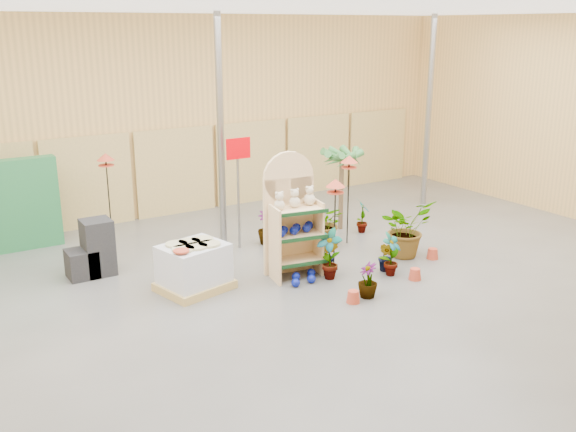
% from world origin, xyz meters
% --- Properties ---
extents(room, '(15.20, 12.10, 4.70)m').
position_xyz_m(room, '(0.00, 0.91, 2.21)').
color(room, '#535350').
rests_on(room, ground).
extents(display_shelf, '(1.00, 0.73, 2.19)m').
position_xyz_m(display_shelf, '(0.24, 1.28, 1.00)').
color(display_shelf, '#E0BA85').
rests_on(display_shelf, ground).
extents(teddy_bears, '(0.80, 0.20, 0.34)m').
position_xyz_m(teddy_bears, '(0.26, 1.18, 1.38)').
color(teddy_bears, beige).
rests_on(teddy_bears, display_shelf).
extents(gazing_balls_shelf, '(0.80, 0.27, 0.15)m').
position_xyz_m(gazing_balls_shelf, '(0.24, 1.16, 0.86)').
color(gazing_balls_shelf, '#0B1890').
rests_on(gazing_balls_shelf, display_shelf).
extents(gazing_balls_floor, '(0.63, 0.39, 0.15)m').
position_xyz_m(gazing_balls_floor, '(0.20, 0.84, 0.07)').
color(gazing_balls_floor, '#0B1890').
rests_on(gazing_balls_floor, ground).
extents(pallet_stack, '(1.28, 1.15, 0.82)m').
position_xyz_m(pallet_stack, '(-1.52, 1.52, 0.40)').
color(pallet_stack, tan).
rests_on(pallet_stack, ground).
extents(charcoal_planters, '(0.80, 0.50, 1.00)m').
position_xyz_m(charcoal_planters, '(-2.76, 3.07, 0.42)').
color(charcoal_planters, black).
rests_on(charcoal_planters, ground).
extents(trellis_stock, '(2.00, 0.30, 1.80)m').
position_xyz_m(trellis_stock, '(-3.80, 5.20, 0.90)').
color(trellis_stock, '#24713D').
rests_on(trellis_stock, ground).
extents(offer_sign, '(0.50, 0.08, 2.20)m').
position_xyz_m(offer_sign, '(0.10, 2.98, 1.57)').
color(offer_sign, gray).
rests_on(offer_sign, ground).
extents(bird_table_front, '(0.34, 0.34, 1.70)m').
position_xyz_m(bird_table_front, '(0.94, 0.97, 1.57)').
color(bird_table_front, black).
rests_on(bird_table_front, ground).
extents(bird_table_right, '(0.34, 0.34, 1.80)m').
position_xyz_m(bird_table_right, '(2.08, 2.09, 1.67)').
color(bird_table_right, black).
rests_on(bird_table_right, ground).
extents(bird_table_back, '(0.34, 0.34, 1.86)m').
position_xyz_m(bird_table_back, '(-1.98, 4.53, 1.73)').
color(bird_table_back, black).
rests_on(bird_table_back, ground).
extents(palm, '(0.70, 0.70, 1.87)m').
position_xyz_m(palm, '(2.53, 2.93, 1.60)').
color(palm, brown).
rests_on(palm, ground).
extents(potted_plant_0, '(0.50, 0.56, 0.90)m').
position_xyz_m(potted_plant_0, '(0.66, 0.73, 0.45)').
color(potted_plant_0, '#387636').
rests_on(potted_plant_0, ground).
extents(potted_plant_1, '(0.48, 0.48, 0.69)m').
position_xyz_m(potted_plant_1, '(0.77, 0.94, 0.34)').
color(potted_plant_1, '#387636').
rests_on(potted_plant_1, ground).
extents(potted_plant_4, '(0.44, 0.47, 0.74)m').
position_xyz_m(potted_plant_4, '(2.76, 2.47, 0.37)').
color(potted_plant_4, '#387636').
rests_on(potted_plant_4, ground).
extents(potted_plant_5, '(0.48, 0.47, 0.68)m').
position_xyz_m(potted_plant_5, '(0.65, 1.53, 0.34)').
color(potted_plant_5, '#387636').
rests_on(potted_plant_5, ground).
extents(potted_plant_6, '(1.18, 1.20, 1.01)m').
position_xyz_m(potted_plant_6, '(1.54, 2.15, 0.50)').
color(potted_plant_6, '#387636').
rests_on(potted_plant_6, ground).
extents(potted_plant_7, '(0.39, 0.39, 0.59)m').
position_xyz_m(potted_plant_7, '(0.73, -0.25, 0.29)').
color(potted_plant_7, '#387636').
rests_on(potted_plant_7, ground).
extents(potted_plant_8, '(0.48, 0.39, 0.79)m').
position_xyz_m(potted_plant_8, '(1.66, 0.27, 0.39)').
color(potted_plant_8, '#387636').
rests_on(potted_plant_8, ground).
extents(potted_plant_9, '(0.27, 0.32, 0.55)m').
position_xyz_m(potted_plant_9, '(1.72, 0.47, 0.28)').
color(potted_plant_9, '#387636').
rests_on(potted_plant_9, ground).
extents(potted_plant_10, '(1.06, 0.94, 1.10)m').
position_xyz_m(potted_plant_10, '(2.57, 0.91, 0.55)').
color(potted_plant_10, '#387636').
rests_on(potted_plant_10, ground).
extents(potted_plant_11, '(0.44, 0.44, 0.70)m').
position_xyz_m(potted_plant_11, '(0.69, 2.91, 0.35)').
color(potted_plant_11, '#387636').
rests_on(potted_plant_11, ground).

